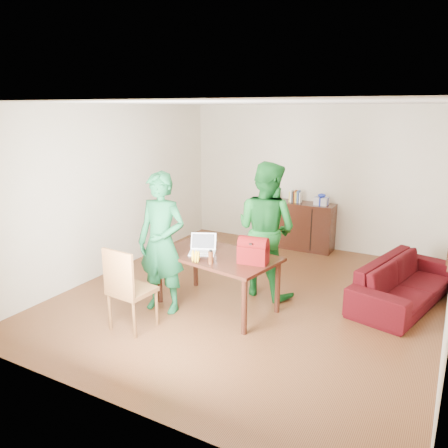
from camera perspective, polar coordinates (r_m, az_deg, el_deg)
The scene contains 10 objects.
room at distance 6.09m, azimuth 4.34°, elevation 2.28°, with size 5.20×5.70×2.90m.
table at distance 5.84m, azimuth -0.94°, elevation -4.86°, with size 1.75×1.17×0.76m.
chair at distance 5.55m, azimuth -11.92°, elevation -10.27°, with size 0.51×0.49×1.05m.
person_near at distance 5.75m, azimuth -8.14°, elevation -2.47°, with size 0.68×0.45×1.87m, color #12542B.
person_far at distance 6.22m, azimuth 5.51°, elevation -0.72°, with size 0.94×0.73×1.93m, color #145C1F.
laptop at distance 5.83m, azimuth -2.88°, elevation -3.45°, with size 0.41×0.36×0.24m.
bananas at distance 5.53m, azimuth -3.74°, elevation -4.69°, with size 0.16×0.10×0.06m, color gold, non-canonical shape.
bottle at distance 5.43m, azimuth -1.75°, elevation -4.31°, with size 0.06×0.06×0.18m, color #522712.
red_bag at distance 5.46m, azimuth 3.84°, elevation -3.76°, with size 0.36×0.21×0.27m, color maroon.
sofa at distance 6.60m, azimuth 22.52°, elevation -7.05°, with size 2.03×0.79×0.59m, color #350706.
Camera 1 is at (2.43, -5.30, 2.64)m, focal length 35.00 mm.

